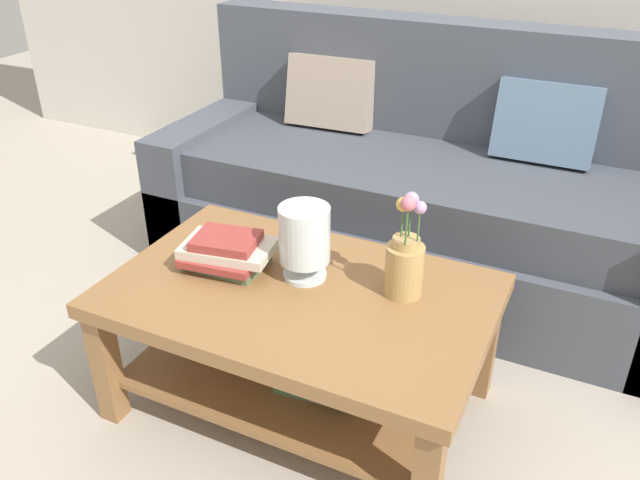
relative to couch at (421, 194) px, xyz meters
name	(u,v)px	position (x,y,z in m)	size (l,w,h in m)	color
ground_plane	(349,362)	(0.00, -0.78, -0.36)	(10.00, 10.00, 0.00)	#ADA393
couch	(421,194)	(0.00, 0.00, 0.00)	(2.27, 0.90, 1.06)	#474C56
coffee_table	(302,325)	(-0.06, -1.05, -0.03)	(1.19, 0.76, 0.47)	olive
book_stack_main	(226,252)	(-0.34, -1.03, 0.16)	(0.32, 0.24, 0.11)	#51704C
glass_hurricane_vase	(305,237)	(-0.08, -0.97, 0.25)	(0.16, 0.16, 0.25)	silver
flower_pitcher	(405,261)	(0.23, -0.93, 0.22)	(0.12, 0.12, 0.35)	tan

